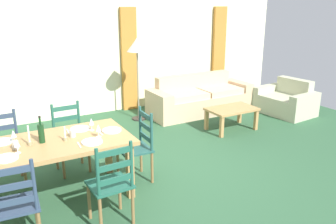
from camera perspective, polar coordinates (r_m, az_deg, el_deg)
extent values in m
cube|color=#2D5738|center=(4.90, -0.45, -10.41)|extent=(9.60, 9.60, 0.02)
cube|color=beige|center=(7.45, -12.99, 9.82)|extent=(9.60, 0.16, 2.70)
cube|color=#BA792F|center=(7.64, -6.34, 8.44)|extent=(0.35, 0.08, 2.20)
cube|color=#BA792F|center=(8.85, 8.29, 9.57)|extent=(0.35, 0.08, 2.20)
cube|color=tan|center=(4.23, -19.13, -5.06)|extent=(1.90, 0.96, 0.05)
cube|color=tan|center=(4.26, -6.22, -9.55)|extent=(0.08, 0.08, 0.70)
cube|color=tan|center=(4.91, -9.75, -5.95)|extent=(0.08, 0.08, 0.70)
cube|color=#30425B|center=(3.70, -23.68, -13.80)|extent=(0.45, 0.43, 0.03)
cylinder|color=olive|center=(3.96, -20.70, -15.12)|extent=(0.04, 0.04, 0.43)
cylinder|color=#30425B|center=(3.42, -21.04, -11.02)|extent=(0.04, 0.04, 0.50)
cube|color=#30425B|center=(3.48, -23.82, -13.30)|extent=(0.38, 0.05, 0.06)
cube|color=#30425B|center=(3.41, -24.13, -11.12)|extent=(0.38, 0.05, 0.06)
cube|color=#30425B|center=(3.35, -24.44, -8.85)|extent=(0.38, 0.05, 0.06)
cube|color=#215A48|center=(3.80, -9.52, -11.59)|extent=(0.44, 0.42, 0.03)
cylinder|color=olive|center=(4.00, -12.76, -13.99)|extent=(0.04, 0.04, 0.43)
cylinder|color=olive|center=(4.11, -7.90, -12.82)|extent=(0.04, 0.04, 0.43)
cylinder|color=olive|center=(3.73, -10.96, -16.43)|extent=(0.04, 0.04, 0.43)
cylinder|color=olive|center=(3.84, -5.77, -15.06)|extent=(0.04, 0.04, 0.43)
cylinder|color=#215A48|center=(3.48, -11.43, -9.66)|extent=(0.04, 0.04, 0.50)
cylinder|color=#215A48|center=(3.60, -6.01, -8.43)|extent=(0.04, 0.04, 0.50)
cube|color=#215A48|center=(3.60, -8.57, -10.90)|extent=(0.38, 0.04, 0.06)
cube|color=#215A48|center=(3.53, -8.68, -8.75)|extent=(0.38, 0.04, 0.06)
cube|color=#215A48|center=(3.46, -8.80, -6.52)|extent=(0.38, 0.04, 0.06)
cube|color=#304155|center=(4.93, -25.05, -6.08)|extent=(0.43, 0.41, 0.03)
cylinder|color=olive|center=(4.88, -22.37, -8.95)|extent=(0.04, 0.04, 0.43)
cylinder|color=olive|center=(5.19, -22.96, -7.43)|extent=(0.04, 0.04, 0.43)
cylinder|color=#304155|center=(5.01, -23.61, -2.30)|extent=(0.04, 0.04, 0.50)
cube|color=#304155|center=(5.04, -25.45, -4.01)|extent=(0.38, 0.03, 0.06)
cube|color=#304155|center=(4.99, -25.67, -2.40)|extent=(0.38, 0.03, 0.06)
cube|color=#255A47|center=(5.02, -15.51, -4.60)|extent=(0.44, 0.42, 0.03)
cylinder|color=olive|center=(5.01, -12.75, -7.31)|extent=(0.04, 0.04, 0.43)
cylinder|color=olive|center=(4.92, -16.73, -8.10)|extent=(0.04, 0.04, 0.43)
cylinder|color=olive|center=(5.31, -13.98, -5.96)|extent=(0.04, 0.04, 0.43)
cylinder|color=olive|center=(5.22, -17.75, -6.68)|extent=(0.04, 0.04, 0.43)
cylinder|color=#255A47|center=(5.13, -14.38, -0.90)|extent=(0.04, 0.04, 0.50)
cylinder|color=#255A47|center=(5.05, -18.26, -1.56)|extent=(0.04, 0.04, 0.50)
cube|color=#255A47|center=(5.13, -16.18, -2.60)|extent=(0.38, 0.04, 0.06)
cube|color=#255A47|center=(5.08, -16.32, -1.01)|extent=(0.38, 0.04, 0.06)
cube|color=#255A47|center=(5.04, -16.46, 0.61)|extent=(0.38, 0.04, 0.06)
cube|color=#24554F|center=(4.61, -5.54, -6.03)|extent=(0.41, 0.43, 0.03)
cylinder|color=olive|center=(4.50, -6.59, -9.91)|extent=(0.04, 0.04, 0.43)
cylinder|color=olive|center=(4.80, -8.18, -8.13)|extent=(0.04, 0.04, 0.43)
cylinder|color=olive|center=(4.62, -2.62, -9.06)|extent=(0.04, 0.04, 0.43)
cylinder|color=olive|center=(4.91, -4.42, -7.39)|extent=(0.04, 0.04, 0.43)
cylinder|color=#24554F|center=(4.42, -2.70, -3.34)|extent=(0.04, 0.04, 0.50)
cylinder|color=#24554F|center=(4.73, -4.56, -1.97)|extent=(0.04, 0.04, 0.50)
cube|color=#24554F|center=(4.62, -3.63, -4.14)|extent=(0.03, 0.38, 0.06)
cube|color=#24554F|center=(4.57, -3.67, -2.39)|extent=(0.03, 0.38, 0.06)
cube|color=#24554F|center=(4.52, -3.71, -0.60)|extent=(0.03, 0.38, 0.06)
cylinder|color=white|center=(3.95, -24.93, -6.86)|extent=(0.24, 0.24, 0.02)
cylinder|color=white|center=(4.08, -12.31, -4.78)|extent=(0.24, 0.24, 0.02)
cube|color=silver|center=(4.05, -14.33, -5.22)|extent=(0.03, 0.17, 0.01)
cylinder|color=white|center=(4.42, -25.53, -4.44)|extent=(0.24, 0.24, 0.02)
cylinder|color=white|center=(4.54, -14.21, -2.66)|extent=(0.24, 0.24, 0.02)
cube|color=silver|center=(4.51, -16.04, -3.03)|extent=(0.02, 0.17, 0.01)
cylinder|color=white|center=(4.40, -9.19, -2.96)|extent=(0.24, 0.24, 0.02)
cube|color=silver|center=(4.36, -11.04, -3.36)|extent=(0.02, 0.17, 0.01)
cylinder|color=#143819|center=(4.21, -20.00, -3.31)|extent=(0.07, 0.07, 0.22)
cylinder|color=#143819|center=(4.16, -20.21, -1.37)|extent=(0.02, 0.02, 0.08)
cylinder|color=black|center=(4.15, -20.28, -0.75)|extent=(0.03, 0.03, 0.02)
cylinder|color=white|center=(4.05, -23.32, -6.16)|extent=(0.06, 0.06, 0.01)
cylinder|color=white|center=(4.03, -23.38, -5.67)|extent=(0.01, 0.01, 0.07)
cone|color=white|center=(4.01, -23.51, -4.64)|extent=(0.06, 0.06, 0.08)
cylinder|color=white|center=(4.23, -11.24, -4.01)|extent=(0.06, 0.06, 0.01)
cylinder|color=white|center=(4.22, -11.27, -3.53)|extent=(0.01, 0.01, 0.07)
cone|color=white|center=(4.19, -11.33, -2.54)|extent=(0.06, 0.06, 0.08)
cylinder|color=white|center=(4.33, -23.78, -4.68)|extent=(0.06, 0.06, 0.01)
cylinder|color=white|center=(4.32, -23.84, -4.22)|extent=(0.01, 0.01, 0.07)
cone|color=white|center=(4.30, -23.97, -3.25)|extent=(0.06, 0.06, 0.08)
cylinder|color=white|center=(4.47, -12.33, -2.93)|extent=(0.06, 0.06, 0.01)
cylinder|color=white|center=(4.45, -12.36, -2.47)|extent=(0.01, 0.01, 0.07)
cone|color=white|center=(4.43, -12.43, -1.52)|extent=(0.06, 0.06, 0.08)
cylinder|color=beige|center=(4.29, -15.33, -3.38)|extent=(0.07, 0.07, 0.09)
cylinder|color=beige|center=(4.16, -23.68, -4.97)|extent=(0.07, 0.07, 0.09)
cylinder|color=#998C66|center=(4.21, -21.65, -4.79)|extent=(0.05, 0.05, 0.04)
cylinder|color=white|center=(4.17, -21.82, -3.29)|extent=(0.02, 0.02, 0.19)
cylinder|color=#998C66|center=(4.21, -16.43, -4.25)|extent=(0.05, 0.05, 0.04)
cylinder|color=white|center=(4.18, -16.53, -3.14)|extent=(0.02, 0.02, 0.13)
cube|color=#CEAD88|center=(7.54, 5.36, 1.33)|extent=(1.80, 0.81, 0.40)
cube|color=#CEAD88|center=(7.73, 4.13, 3.30)|extent=(1.80, 0.21, 0.80)
cube|color=#CEAD88|center=(8.13, 11.30, 2.90)|extent=(0.24, 0.80, 0.58)
cube|color=#CEAD88|center=(7.00, -1.50, 0.91)|extent=(0.24, 0.80, 0.58)
cube|color=beige|center=(7.69, 8.39, 3.55)|extent=(0.86, 0.65, 0.12)
cube|color=beige|center=(7.19, 2.69, 2.75)|extent=(0.86, 0.65, 0.12)
cube|color=tan|center=(6.55, 10.39, 0.46)|extent=(0.90, 0.56, 0.04)
cube|color=tan|center=(6.20, 8.76, -2.45)|extent=(0.06, 0.06, 0.38)
cube|color=tan|center=(6.70, 14.18, -1.27)|extent=(0.06, 0.06, 0.38)
cube|color=tan|center=(6.55, 6.31, -1.28)|extent=(0.06, 0.06, 0.38)
cube|color=tan|center=(7.03, 11.64, -0.24)|extent=(0.06, 0.06, 0.38)
cube|color=#B5B998|center=(7.89, 18.45, 1.15)|extent=(0.87, 0.87, 0.38)
cube|color=#B5B998|center=(8.08, 19.87, 2.63)|extent=(0.27, 0.81, 0.72)
cube|color=#B5B998|center=(7.60, 21.40, 0.78)|extent=(0.81, 0.25, 0.52)
cube|color=#B5B998|center=(8.16, 15.80, 2.43)|extent=(0.81, 0.25, 0.52)
cylinder|color=#332D28|center=(7.16, -4.77, -1.06)|extent=(0.28, 0.28, 0.03)
cylinder|color=gray|center=(6.98, -4.91, 4.32)|extent=(0.03, 0.03, 1.35)
cone|color=beige|center=(6.84, -5.09, 10.90)|extent=(0.40, 0.40, 0.26)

